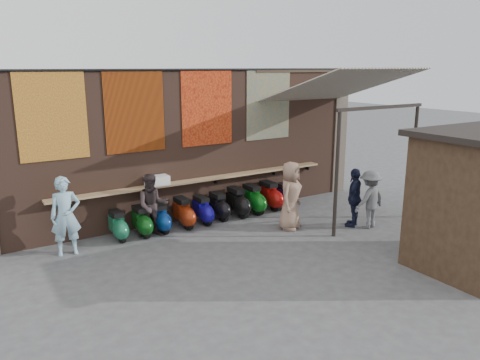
{
  "coord_description": "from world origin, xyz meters",
  "views": [
    {
      "loc": [
        -5.68,
        -8.5,
        4.07
      ],
      "look_at": [
        0.51,
        1.2,
        1.26
      ],
      "focal_mm": 35.0,
      "sensor_mm": 36.0,
      "label": 1
    }
  ],
  "objects_px": {
    "shelf_box": "(157,181)",
    "scooter_stool_7": "(253,199)",
    "scooter_stool_2": "(160,218)",
    "diner_left": "(66,216)",
    "scooter_stool_9": "(285,196)",
    "scooter_stool_1": "(142,222)",
    "scooter_stool_4": "(203,210)",
    "scooter_stool_0": "(118,226)",
    "shopper_tan": "(290,196)",
    "scooter_stool_5": "(219,207)",
    "diner_right": "(153,206)",
    "scooter_stool_3": "(183,213)",
    "scooter_stool_6": "(238,202)",
    "scooter_stool_8": "(270,196)",
    "shopper_navy": "(354,197)",
    "shopper_grey": "(370,199)"
  },
  "relations": [
    {
      "from": "shopper_navy",
      "to": "shopper_tan",
      "type": "bearing_deg",
      "value": -56.84
    },
    {
      "from": "scooter_stool_5",
      "to": "shopper_tan",
      "type": "relative_size",
      "value": 0.44
    },
    {
      "from": "scooter_stool_7",
      "to": "scooter_stool_9",
      "type": "bearing_deg",
      "value": -2.33
    },
    {
      "from": "scooter_stool_4",
      "to": "shopper_grey",
      "type": "relative_size",
      "value": 0.5
    },
    {
      "from": "shelf_box",
      "to": "shopper_navy",
      "type": "relative_size",
      "value": 0.38
    },
    {
      "from": "scooter_stool_6",
      "to": "diner_left",
      "type": "height_order",
      "value": "diner_left"
    },
    {
      "from": "scooter_stool_4",
      "to": "scooter_stool_5",
      "type": "distance_m",
      "value": 0.52
    },
    {
      "from": "scooter_stool_5",
      "to": "scooter_stool_9",
      "type": "relative_size",
      "value": 1.05
    },
    {
      "from": "scooter_stool_4",
      "to": "shopper_navy",
      "type": "xyz_separation_m",
      "value": [
        3.22,
        -2.29,
        0.41
      ]
    },
    {
      "from": "scooter_stool_9",
      "to": "shopper_navy",
      "type": "bearing_deg",
      "value": -78.06
    },
    {
      "from": "scooter_stool_9",
      "to": "scooter_stool_6",
      "type": "bearing_deg",
      "value": 178.84
    },
    {
      "from": "scooter_stool_1",
      "to": "diner_left",
      "type": "bearing_deg",
      "value": -173.34
    },
    {
      "from": "scooter_stool_0",
      "to": "shopper_tan",
      "type": "bearing_deg",
      "value": -21.59
    },
    {
      "from": "scooter_stool_0",
      "to": "diner_right",
      "type": "height_order",
      "value": "diner_right"
    },
    {
      "from": "scooter_stool_6",
      "to": "scooter_stool_5",
      "type": "bearing_deg",
      "value": 175.91
    },
    {
      "from": "shopper_grey",
      "to": "scooter_stool_5",
      "type": "bearing_deg",
      "value": -45.18
    },
    {
      "from": "shelf_box",
      "to": "scooter_stool_7",
      "type": "xyz_separation_m",
      "value": [
        2.75,
        -0.29,
        -0.85
      ]
    },
    {
      "from": "scooter_stool_3",
      "to": "shelf_box",
      "type": "bearing_deg",
      "value": 149.96
    },
    {
      "from": "scooter_stool_9",
      "to": "scooter_stool_2",
      "type": "bearing_deg",
      "value": 179.8
    },
    {
      "from": "scooter_stool_6",
      "to": "diner_right",
      "type": "distance_m",
      "value": 2.61
    },
    {
      "from": "scooter_stool_7",
      "to": "scooter_stool_9",
      "type": "height_order",
      "value": "scooter_stool_7"
    },
    {
      "from": "scooter_stool_2",
      "to": "diner_left",
      "type": "height_order",
      "value": "diner_left"
    },
    {
      "from": "shelf_box",
      "to": "scooter_stool_1",
      "type": "xyz_separation_m",
      "value": [
        -0.59,
        -0.34,
        -0.88
      ]
    },
    {
      "from": "scooter_stool_2",
      "to": "shopper_grey",
      "type": "height_order",
      "value": "shopper_grey"
    },
    {
      "from": "scooter_stool_1",
      "to": "shelf_box",
      "type": "bearing_deg",
      "value": 29.68
    },
    {
      "from": "scooter_stool_9",
      "to": "scooter_stool_7",
      "type": "bearing_deg",
      "value": 177.67
    },
    {
      "from": "scooter_stool_4",
      "to": "scooter_stool_0",
      "type": "bearing_deg",
      "value": 179.64
    },
    {
      "from": "scooter_stool_8",
      "to": "scooter_stool_9",
      "type": "xyz_separation_m",
      "value": [
        0.48,
        -0.09,
        -0.05
      ]
    },
    {
      "from": "scooter_stool_0",
      "to": "scooter_stool_9",
      "type": "xyz_separation_m",
      "value": [
        5.02,
        -0.04,
        -0.0
      ]
    },
    {
      "from": "scooter_stool_4",
      "to": "diner_left",
      "type": "bearing_deg",
      "value": -176.23
    },
    {
      "from": "scooter_stool_2",
      "to": "diner_right",
      "type": "distance_m",
      "value": 0.54
    },
    {
      "from": "scooter_stool_7",
      "to": "shopper_tan",
      "type": "bearing_deg",
      "value": -87.79
    },
    {
      "from": "shopper_tan",
      "to": "scooter_stool_2",
      "type": "bearing_deg",
      "value": 120.44
    },
    {
      "from": "scooter_stool_9",
      "to": "diner_left",
      "type": "height_order",
      "value": "diner_left"
    },
    {
      "from": "scooter_stool_3",
      "to": "scooter_stool_5",
      "type": "bearing_deg",
      "value": 3.04
    },
    {
      "from": "shopper_navy",
      "to": "shopper_tan",
      "type": "xyz_separation_m",
      "value": [
        -1.52,
        0.73,
        0.11
      ]
    },
    {
      "from": "scooter_stool_4",
      "to": "shopper_tan",
      "type": "xyz_separation_m",
      "value": [
        1.69,
        -1.56,
        0.52
      ]
    },
    {
      "from": "scooter_stool_7",
      "to": "diner_right",
      "type": "xyz_separation_m",
      "value": [
        -3.11,
        -0.23,
        0.39
      ]
    },
    {
      "from": "scooter_stool_1",
      "to": "diner_right",
      "type": "xyz_separation_m",
      "value": [
        0.23,
        -0.19,
        0.42
      ]
    },
    {
      "from": "scooter_stool_9",
      "to": "diner_left",
      "type": "bearing_deg",
      "value": -178.08
    },
    {
      "from": "scooter_stool_2",
      "to": "scooter_stool_5",
      "type": "relative_size",
      "value": 0.99
    },
    {
      "from": "shopper_grey",
      "to": "diner_right",
      "type": "bearing_deg",
      "value": -29.04
    },
    {
      "from": "scooter_stool_8",
      "to": "diner_right",
      "type": "bearing_deg",
      "value": -175.77
    },
    {
      "from": "scooter_stool_0",
      "to": "shopper_grey",
      "type": "relative_size",
      "value": 0.49
    },
    {
      "from": "scooter_stool_2",
      "to": "scooter_stool_9",
      "type": "xyz_separation_m",
      "value": [
        3.94,
        -0.01,
        -0.01
      ]
    },
    {
      "from": "scooter_stool_1",
      "to": "scooter_stool_4",
      "type": "height_order",
      "value": "scooter_stool_1"
    },
    {
      "from": "scooter_stool_6",
      "to": "scooter_stool_8",
      "type": "distance_m",
      "value": 1.15
    },
    {
      "from": "scooter_stool_3",
      "to": "diner_left",
      "type": "relative_size",
      "value": 0.46
    },
    {
      "from": "scooter_stool_1",
      "to": "scooter_stool_7",
      "type": "xyz_separation_m",
      "value": [
        3.34,
        0.04,
        0.04
      ]
    },
    {
      "from": "scooter_stool_3",
      "to": "scooter_stool_7",
      "type": "xyz_separation_m",
      "value": [
        2.19,
        0.03,
        0.02
      ]
    }
  ]
}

